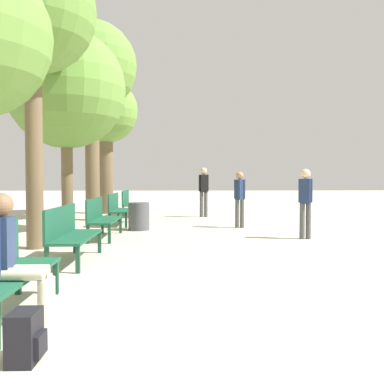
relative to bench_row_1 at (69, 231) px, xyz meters
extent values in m
plane|color=beige|center=(2.29, -3.30, -0.52)|extent=(80.00, 80.00, 0.00)
cube|color=#195138|center=(0.11, -2.77, -0.10)|extent=(0.54, 1.76, 0.04)
cube|color=#19422D|center=(0.33, -1.93, -0.32)|extent=(0.06, 0.06, 0.40)
cube|color=#19422D|center=(-0.12, -1.93, -0.32)|extent=(0.06, 0.06, 0.40)
cube|color=#195138|center=(0.11, 0.00, -0.10)|extent=(0.54, 1.76, 0.04)
cube|color=#195138|center=(-0.14, 0.00, 0.16)|extent=(0.04, 1.76, 0.48)
cube|color=#19422D|center=(0.33, -0.84, -0.32)|extent=(0.06, 0.06, 0.40)
cube|color=#19422D|center=(0.33, 0.84, -0.32)|extent=(0.06, 0.06, 0.40)
cube|color=#19422D|center=(-0.12, -0.84, -0.32)|extent=(0.06, 0.06, 0.40)
cube|color=#19422D|center=(-0.12, 0.84, -0.32)|extent=(0.06, 0.06, 0.40)
cube|color=#195138|center=(0.11, 2.77, -0.10)|extent=(0.54, 1.76, 0.04)
cube|color=#195138|center=(-0.14, 2.77, 0.16)|extent=(0.04, 1.76, 0.48)
cube|color=#19422D|center=(0.33, 1.93, -0.32)|extent=(0.06, 0.06, 0.40)
cube|color=#19422D|center=(0.33, 3.61, -0.32)|extent=(0.06, 0.06, 0.40)
cube|color=#19422D|center=(-0.12, 1.93, -0.32)|extent=(0.06, 0.06, 0.40)
cube|color=#19422D|center=(-0.12, 3.61, -0.32)|extent=(0.06, 0.06, 0.40)
cube|color=#195138|center=(0.11, 5.54, -0.10)|extent=(0.54, 1.76, 0.04)
cube|color=#195138|center=(-0.14, 5.54, 0.16)|extent=(0.04, 1.76, 0.48)
cube|color=#19422D|center=(0.33, 4.71, -0.32)|extent=(0.06, 0.06, 0.40)
cube|color=#19422D|center=(0.33, 6.38, -0.32)|extent=(0.06, 0.06, 0.40)
cube|color=#19422D|center=(-0.12, 4.71, -0.32)|extent=(0.06, 0.06, 0.40)
cube|color=#19422D|center=(-0.12, 6.38, -0.32)|extent=(0.06, 0.06, 0.40)
cube|color=#195138|center=(0.11, 8.31, -0.10)|extent=(0.54, 1.76, 0.04)
cube|color=#195138|center=(-0.14, 8.31, 0.16)|extent=(0.04, 1.76, 0.48)
cube|color=#19422D|center=(0.33, 7.48, -0.32)|extent=(0.06, 0.06, 0.40)
cube|color=#19422D|center=(0.33, 9.15, -0.32)|extent=(0.06, 0.06, 0.40)
cube|color=#19422D|center=(-0.12, 7.48, -0.32)|extent=(0.06, 0.06, 0.40)
cube|color=#19422D|center=(-0.12, 9.15, -0.32)|extent=(0.06, 0.06, 0.40)
cylinder|color=brown|center=(-1.02, 1.37, 1.47)|extent=(0.33, 0.33, 3.96)
sphere|color=olive|center=(-1.02, 1.37, 4.12)|extent=(2.45, 2.45, 2.45)
cylinder|color=brown|center=(-1.02, 3.79, 0.88)|extent=(0.29, 0.29, 2.78)
sphere|color=olive|center=(-1.02, 3.79, 3.08)|extent=(2.96, 2.96, 2.96)
cylinder|color=brown|center=(-1.02, 6.90, 1.57)|extent=(0.45, 0.45, 4.17)
sphere|color=olive|center=(-1.02, 6.90, 4.45)|extent=(2.90, 2.90, 2.90)
cylinder|color=brown|center=(-1.02, 9.46, 1.11)|extent=(0.54, 0.54, 3.25)
sphere|color=olive|center=(-1.02, 9.46, 3.41)|extent=(2.45, 2.45, 2.45)
cylinder|color=beige|center=(0.34, -3.07, -0.02)|extent=(0.41, 0.12, 0.12)
cylinder|color=beige|center=(0.55, -3.07, -0.30)|extent=(0.12, 0.12, 0.44)
cylinder|color=beige|center=(0.34, -2.92, -0.02)|extent=(0.41, 0.12, 0.12)
cylinder|color=beige|center=(0.55, -2.92, -0.30)|extent=(0.12, 0.12, 0.44)
cube|color=navy|center=(0.14, -2.99, 0.22)|extent=(0.19, 0.22, 0.59)
cylinder|color=navy|center=(0.14, -2.87, 0.25)|extent=(0.09, 0.09, 0.53)
sphere|color=brown|center=(0.14, -2.99, 0.63)|extent=(0.22, 0.22, 0.22)
cube|color=black|center=(0.64, -3.83, -0.32)|extent=(0.20, 0.30, 0.39)
cube|color=black|center=(0.77, -3.83, -0.38)|extent=(0.04, 0.21, 0.17)
cylinder|color=#4C4C4C|center=(3.40, 4.66, -0.13)|extent=(0.11, 0.11, 0.78)
cylinder|color=#4C4C4C|center=(3.53, 4.66, -0.13)|extent=(0.11, 0.11, 0.78)
cube|color=navy|center=(3.46, 4.66, 0.54)|extent=(0.28, 0.27, 0.55)
cylinder|color=navy|center=(3.35, 4.66, 0.56)|extent=(0.08, 0.08, 0.53)
cylinder|color=navy|center=(3.58, 4.66, 0.56)|extent=(0.08, 0.08, 0.53)
sphere|color=#A37A5B|center=(3.46, 4.66, 0.93)|extent=(0.21, 0.21, 0.21)
cylinder|color=#4C4C4C|center=(2.57, 7.87, -0.08)|extent=(0.13, 0.13, 0.87)
cylinder|color=#4C4C4C|center=(2.72, 7.87, -0.08)|extent=(0.13, 0.13, 0.87)
cube|color=black|center=(2.65, 7.87, 0.66)|extent=(0.27, 0.25, 0.62)
cylinder|color=black|center=(2.52, 7.87, 0.68)|extent=(0.09, 0.09, 0.58)
cylinder|color=black|center=(2.78, 7.87, 0.68)|extent=(0.09, 0.09, 0.58)
sphere|color=tan|center=(2.65, 7.87, 1.09)|extent=(0.24, 0.24, 0.24)
cylinder|color=#4C4C4C|center=(4.58, 2.50, -0.12)|extent=(0.12, 0.12, 0.80)
cylinder|color=#4C4C4C|center=(4.72, 2.50, -0.12)|extent=(0.12, 0.12, 0.80)
cube|color=navy|center=(4.65, 2.50, 0.57)|extent=(0.27, 0.26, 0.57)
cylinder|color=navy|center=(4.53, 2.50, 0.58)|extent=(0.08, 0.08, 0.54)
cylinder|color=navy|center=(4.77, 2.50, 0.58)|extent=(0.08, 0.08, 0.54)
sphere|color=beige|center=(4.65, 2.50, 0.96)|extent=(0.22, 0.22, 0.22)
cylinder|color=#4C4C51|center=(0.73, 4.22, -0.15)|extent=(0.55, 0.55, 0.73)
camera|label=1|loc=(1.82, -7.05, 0.89)|focal=40.00mm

